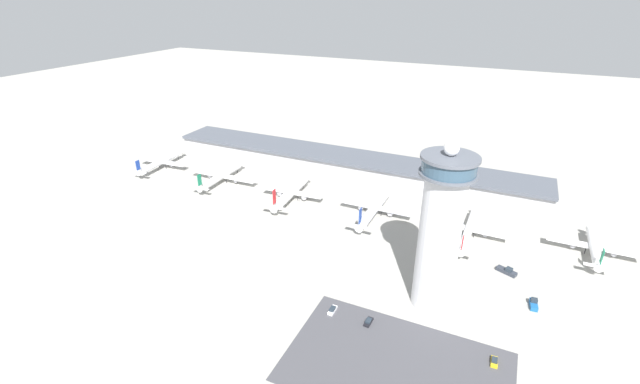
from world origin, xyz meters
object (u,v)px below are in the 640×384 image
object	(u,v)px
control_tower	(440,231)
car_blue_compact	(333,310)
airplane_gate_delta	(375,207)
car_white_wagon	(368,322)
airplane_gate_bravo	(222,176)
service_truck_fuel	(534,304)
airplane_gate_charlie	(292,192)
airplane_gate_foxtrot	(594,247)
airplane_gate_alpha	(162,162)
car_grey_coupe	(494,362)
airplane_gate_echo	(469,229)
service_truck_catering	(507,271)

from	to	relation	value
control_tower	car_blue_compact	bearing A→B (deg)	-147.51
airplane_gate_delta	car_white_wagon	world-z (taller)	airplane_gate_delta
car_white_wagon	airplane_gate_bravo	bearing A→B (deg)	147.01
control_tower	service_truck_fuel	xyz separation A→B (m)	(32.75, 12.72, -27.94)
airplane_gate_charlie	airplane_gate_foxtrot	world-z (taller)	airplane_gate_charlie
airplane_gate_alpha	car_white_wagon	distance (m)	174.36
airplane_gate_bravo	car_grey_coupe	xyz separation A→B (m)	(150.52, -72.82, -3.54)
airplane_gate_alpha	airplane_gate_echo	bearing A→B (deg)	-1.37
airplane_gate_delta	service_truck_catering	world-z (taller)	airplane_gate_delta
car_white_wagon	car_grey_coupe	bearing A→B (deg)	-0.49
airplane_gate_bravo	service_truck_catering	bearing A→B (deg)	-9.12
airplane_gate_foxtrot	airplane_gate_alpha	bearing A→B (deg)	-179.60
airplane_gate_echo	car_blue_compact	bearing A→B (deg)	-116.69
airplane_gate_foxtrot	car_blue_compact	size ratio (longest dim) A/B	7.29
airplane_gate_bravo	airplane_gate_foxtrot	xyz separation A→B (m)	(182.21, 3.55, 0.06)
airplane_gate_bravo	airplane_gate_alpha	bearing A→B (deg)	177.57
airplane_gate_alpha	airplane_gate_delta	size ratio (longest dim) A/B	0.89
control_tower	car_blue_compact	size ratio (longest dim) A/B	12.35
airplane_gate_bravo	car_blue_compact	size ratio (longest dim) A/B	8.71
service_truck_catering	service_truck_fuel	size ratio (longest dim) A/B	1.38
airplane_gate_bravo	airplane_gate_charlie	xyz separation A→B (m)	(45.96, -2.75, 0.32)
control_tower	airplane_gate_delta	bearing A→B (deg)	125.18
control_tower	car_grey_coupe	size ratio (longest dim) A/B	13.95
car_grey_coupe	service_truck_catering	bearing A→B (deg)	89.24
airplane_gate_delta	car_blue_compact	size ratio (longest dim) A/B	9.40
control_tower	airplane_gate_foxtrot	size ratio (longest dim) A/B	1.69
airplane_gate_charlie	airplane_gate_alpha	bearing A→B (deg)	177.07
airplane_gate_alpha	car_white_wagon	size ratio (longest dim) A/B	8.66
airplane_gate_charlie	service_truck_catering	world-z (taller)	airplane_gate_charlie
airplane_gate_alpha	airplane_gate_charlie	bearing A→B (deg)	-2.93
airplane_gate_echo	service_truck_catering	bearing A→B (deg)	-51.81
airplane_gate_bravo	service_truck_fuel	size ratio (longest dim) A/B	7.20
service_truck_catering	car_grey_coupe	bearing A→B (deg)	-90.76
airplane_gate_alpha	service_truck_catering	size ratio (longest dim) A/B	5.01
control_tower	car_white_wagon	distance (m)	37.76
airplane_gate_alpha	airplane_gate_bravo	xyz separation A→B (m)	(45.97, -1.95, -0.22)
airplane_gate_delta	airplane_gate_foxtrot	world-z (taller)	airplane_gate_delta
car_grey_coupe	car_blue_compact	size ratio (longest dim) A/B	0.89
service_truck_catering	service_truck_fuel	xyz separation A→B (m)	(9.50, -16.72, 0.15)
airplane_gate_echo	car_blue_compact	world-z (taller)	airplane_gate_echo
airplane_gate_alpha	car_white_wagon	world-z (taller)	airplane_gate_alpha
airplane_gate_alpha	car_grey_coupe	size ratio (longest dim) A/B	9.43
airplane_gate_foxtrot	service_truck_fuel	xyz separation A→B (m)	(-21.54, -44.55, -3.09)
airplane_gate_foxtrot	service_truck_catering	size ratio (longest dim) A/B	4.38
car_blue_compact	airplane_gate_alpha	bearing A→B (deg)	152.84
airplane_gate_delta	service_truck_fuel	world-z (taller)	airplane_gate_delta
airplane_gate_delta	car_white_wagon	distance (m)	75.23
airplane_gate_foxtrot	car_white_wagon	distance (m)	103.79
airplane_gate_bravo	airplane_gate_delta	size ratio (longest dim) A/B	0.93
airplane_gate_echo	airplane_gate_delta	bearing A→B (deg)	177.48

